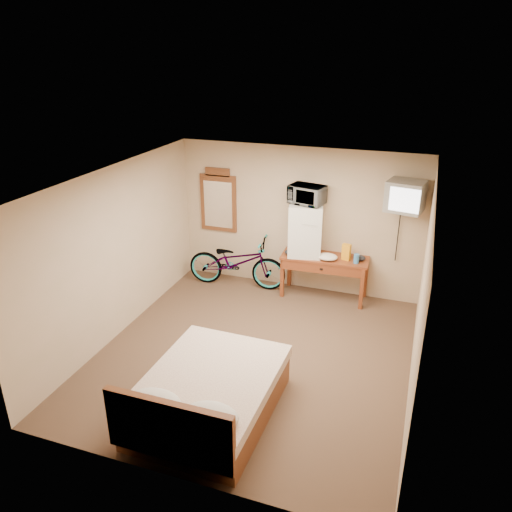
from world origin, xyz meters
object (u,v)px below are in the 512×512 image
Objects in this scene: wall_mirror at (218,201)px; bed at (207,396)px; desk at (324,263)px; mini_fridge at (305,229)px; crt_television at (405,196)px; bicycle at (237,262)px; microwave at (307,195)px; blue_cup at (356,259)px.

wall_mirror reaches higher than bed.
desk is 3.45m from bed.
mini_fridge is 1.68m from crt_television.
mini_fridge is at bearing -91.44° from bicycle.
bed is at bearing -94.49° from mini_fridge.
crt_television is 3.22m from wall_mirror.
bed is at bearing -81.26° from microwave.
blue_cup is 0.09× the size of bicycle.
blue_cup is at bearing 70.87° from bed.
bicycle reaches higher than blue_cup.
bed is at bearing -117.72° from crt_television.
bed reaches higher than desk.
wall_mirror reaches higher than microwave.
wall_mirror is (-2.01, 0.27, 0.81)m from desk.
desk is at bearing -7.77° from wall_mirror.
microwave is 1.53m from crt_television.
desk is 2.19m from wall_mirror.
crt_television reaches higher than mini_fridge.
mini_fridge is at bearing 179.60° from crt_television.
wall_mirror is (-2.54, 0.34, 0.62)m from blue_cup.
microwave is 1.71m from wall_mirror.
mini_fridge reaches higher than bicycle.
wall_mirror is at bearing 171.72° from mini_fridge.
bicycle reaches higher than desk.
mini_fridge is 1.40m from bicycle.
mini_fridge is 1.36× the size of crt_television.
wall_mirror reaches higher than blue_cup.
blue_cup is 2.11m from bicycle.
desk is 1.66× the size of mini_fridge.
bicycle is 0.90× the size of bed.
bicycle is (-1.20, -0.08, -0.73)m from mini_fridge.
desk is 2.65× the size of microwave.
crt_television is 0.33× the size of bed.
blue_cup reaches higher than desk.
bed is at bearing -109.13° from blue_cup.
desk is at bearing 7.86° from microwave.
microwave reaches higher than bicycle.
crt_television reaches higher than microwave.
crt_television reaches higher than desk.
crt_television is 0.37× the size of bicycle.
desk is 1.20m from microwave.
mini_fridge is 1.60× the size of microwave.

